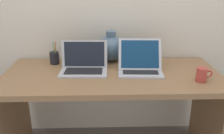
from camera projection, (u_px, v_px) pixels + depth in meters
name	position (u px, v px, depth m)	size (l,w,h in m)	color
back_wall	(111.00, 2.00, 1.99)	(4.40, 0.04, 2.40)	beige
desk	(112.00, 91.00, 1.85)	(1.61, 0.69, 0.73)	olive
laptop_left	(84.00, 64.00, 1.82)	(0.35, 0.23, 0.22)	#B2B2B7
laptop_right	(140.00, 63.00, 1.82)	(0.34, 0.28, 0.23)	#B2B2B7
green_vase	(111.00, 48.00, 2.03)	(0.22, 0.22, 0.25)	slate
coffee_mug	(202.00, 75.00, 1.65)	(0.11, 0.07, 0.10)	#B23D33
pen_cup	(54.00, 58.00, 1.98)	(0.08, 0.08, 0.19)	black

